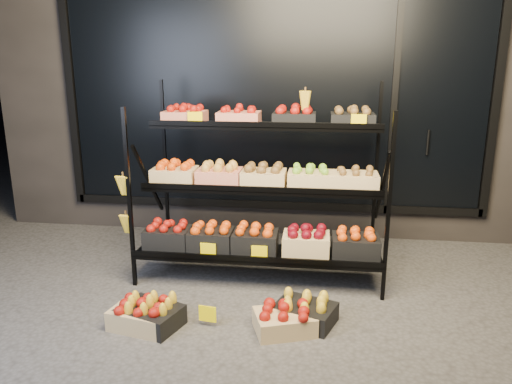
# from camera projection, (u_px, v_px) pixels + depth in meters

# --- Properties ---
(ground) EXTENTS (24.00, 24.00, 0.00)m
(ground) POSITION_uv_depth(u_px,v_px,m) (252.00, 302.00, 3.93)
(ground) COLOR #514F4C
(ground) RESTS_ON ground
(building) EXTENTS (6.00, 2.08, 3.50)m
(building) POSITION_uv_depth(u_px,v_px,m) (281.00, 67.00, 5.95)
(building) COLOR #2D2826
(building) RESTS_ON ground
(display_rack) EXTENTS (2.18, 1.02, 1.70)m
(display_rack) POSITION_uv_depth(u_px,v_px,m) (261.00, 187.00, 4.30)
(display_rack) COLOR black
(display_rack) RESTS_ON ground
(tag_floor_a) EXTENTS (0.13, 0.01, 0.12)m
(tag_floor_a) POSITION_uv_depth(u_px,v_px,m) (208.00, 319.00, 3.57)
(tag_floor_a) COLOR #FAD800
(tag_floor_a) RESTS_ON ground
(floor_crate_left) EXTENTS (0.48, 0.39, 0.21)m
(floor_crate_left) POSITION_uv_depth(u_px,v_px,m) (143.00, 314.00, 3.56)
(floor_crate_left) COLOR #DABA7E
(floor_crate_left) RESTS_ON ground
(floor_crate_midleft) EXTENTS (0.51, 0.44, 0.21)m
(floor_crate_midleft) POSITION_uv_depth(u_px,v_px,m) (150.00, 313.00, 3.57)
(floor_crate_midleft) COLOR black
(floor_crate_midleft) RESTS_ON ground
(floor_crate_midright) EXTENTS (0.48, 0.41, 0.20)m
(floor_crate_midright) POSITION_uv_depth(u_px,v_px,m) (285.00, 319.00, 3.50)
(floor_crate_midright) COLOR #DABA7E
(floor_crate_midright) RESTS_ON ground
(floor_crate_right) EXTENTS (0.50, 0.43, 0.21)m
(floor_crate_right) POSITION_uv_depth(u_px,v_px,m) (305.00, 310.00, 3.61)
(floor_crate_right) COLOR black
(floor_crate_right) RESTS_ON ground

